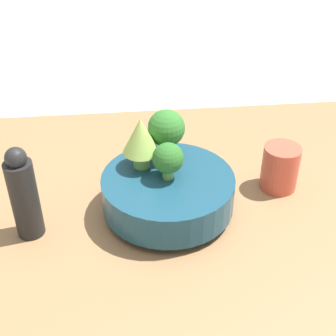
% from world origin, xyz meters
% --- Properties ---
extents(ground_plane, '(6.00, 6.00, 0.00)m').
position_xyz_m(ground_plane, '(0.00, 0.00, 0.00)').
color(ground_plane, silver).
extents(table, '(1.06, 0.78, 0.04)m').
position_xyz_m(table, '(0.00, 0.00, 0.02)').
color(table, olive).
rests_on(table, ground_plane).
extents(bowl, '(0.23, 0.23, 0.07)m').
position_xyz_m(bowl, '(0.03, -0.01, 0.09)').
color(bowl, navy).
rests_on(bowl, table).
extents(broccoli_floret_back, '(0.07, 0.07, 0.09)m').
position_xyz_m(broccoli_floret_back, '(0.04, 0.06, 0.18)').
color(broccoli_floret_back, '#609347').
rests_on(broccoli_floret_back, bowl).
extents(broccoli_floret_center, '(0.05, 0.05, 0.07)m').
position_xyz_m(broccoli_floret_center, '(0.03, -0.01, 0.16)').
color(broccoli_floret_center, '#6BA34C').
rests_on(broccoli_floret_center, bowl).
extents(romanesco_piece_far, '(0.06, 0.06, 0.10)m').
position_xyz_m(romanesco_piece_far, '(-0.01, 0.03, 0.18)').
color(romanesco_piece_far, '#6BA34C').
rests_on(romanesco_piece_far, bowl).
extents(cup, '(0.07, 0.07, 0.09)m').
position_xyz_m(cup, '(0.25, 0.04, 0.09)').
color(cup, '#C64C38').
rests_on(cup, table).
extents(pepper_mill, '(0.05, 0.05, 0.17)m').
position_xyz_m(pepper_mill, '(-0.21, -0.04, 0.12)').
color(pepper_mill, black).
rests_on(pepper_mill, table).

